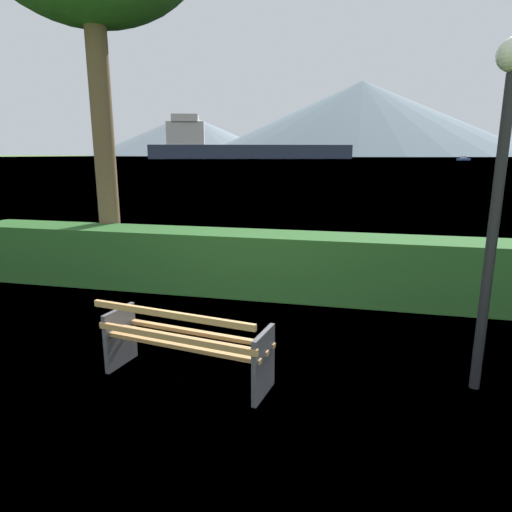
{
  "coord_description": "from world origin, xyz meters",
  "views": [
    {
      "loc": [
        1.69,
        -4.1,
        2.37
      ],
      "look_at": [
        0.0,
        3.24,
        0.63
      ],
      "focal_mm": 31.04,
      "sensor_mm": 36.0,
      "label": 1
    }
  ],
  "objects_px": {
    "park_bench": "(185,343)",
    "sailboat_mid": "(463,159)",
    "lamp_post": "(502,159)",
    "cargo_ship_large": "(235,147)"
  },
  "relations": [
    {
      "from": "park_bench",
      "to": "sailboat_mid",
      "type": "height_order",
      "value": "sailboat_mid"
    },
    {
      "from": "lamp_post",
      "to": "cargo_ship_large",
      "type": "height_order",
      "value": "cargo_ship_large"
    },
    {
      "from": "cargo_ship_large",
      "to": "sailboat_mid",
      "type": "height_order",
      "value": "cargo_ship_large"
    },
    {
      "from": "lamp_post",
      "to": "cargo_ship_large",
      "type": "bearing_deg",
      "value": 106.23
    },
    {
      "from": "lamp_post",
      "to": "sailboat_mid",
      "type": "bearing_deg",
      "value": 78.42
    },
    {
      "from": "park_bench",
      "to": "cargo_ship_large",
      "type": "relative_size",
      "value": 0.02
    },
    {
      "from": "park_bench",
      "to": "sailboat_mid",
      "type": "bearing_deg",
      "value": 77.55
    },
    {
      "from": "lamp_post",
      "to": "sailboat_mid",
      "type": "xyz_separation_m",
      "value": [
        36.74,
        179.34,
        -1.75
      ]
    },
    {
      "from": "lamp_post",
      "to": "cargo_ship_large",
      "type": "xyz_separation_m",
      "value": [
        -62.5,
        214.72,
        3.54
      ]
    },
    {
      "from": "park_bench",
      "to": "cargo_ship_large",
      "type": "bearing_deg",
      "value": 105.46
    }
  ]
}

